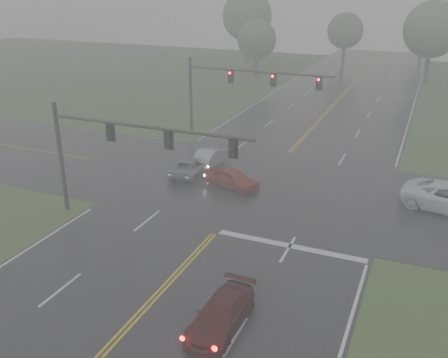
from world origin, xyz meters
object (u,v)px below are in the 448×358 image
at_px(sedan_red, 232,187).
at_px(signal_gantry_far, 232,84).
at_px(signal_gantry_near, 113,143).
at_px(car_grey, 192,174).
at_px(sedan_maroon, 221,327).
at_px(sedan_silver, 210,165).

bearing_deg(sedan_red, signal_gantry_far, 37.42).
bearing_deg(signal_gantry_near, sedan_red, 58.76).
bearing_deg(signal_gantry_far, car_grey, -86.89).
distance_m(sedan_red, signal_gantry_far, 12.65).
bearing_deg(sedan_maroon, car_grey, 121.77).
bearing_deg(signal_gantry_far, sedan_silver, -81.66).
relative_size(sedan_silver, car_grey, 0.92).
bearing_deg(signal_gantry_near, sedan_silver, 83.68).
relative_size(sedan_red, sedan_silver, 0.96).
bearing_deg(car_grey, sedan_red, 160.23).
distance_m(sedan_maroon, signal_gantry_near, 13.11).
bearing_deg(sedan_red, sedan_silver, 58.47).
distance_m(signal_gantry_near, signal_gantry_far, 18.18).
xyz_separation_m(sedan_maroon, sedan_silver, (-8.68, 18.01, 0.00)).
distance_m(sedan_silver, signal_gantry_near, 12.12).
relative_size(sedan_red, signal_gantry_far, 0.31).
height_order(sedan_maroon, signal_gantry_near, signal_gantry_near).
bearing_deg(sedan_silver, car_grey, 76.92).
height_order(sedan_maroon, sedan_red, sedan_red).
xyz_separation_m(sedan_silver, signal_gantry_near, (-1.22, -10.99, 4.96)).
bearing_deg(sedan_silver, sedan_red, 134.04).
xyz_separation_m(sedan_maroon, car_grey, (-9.22, 15.81, 0.00)).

